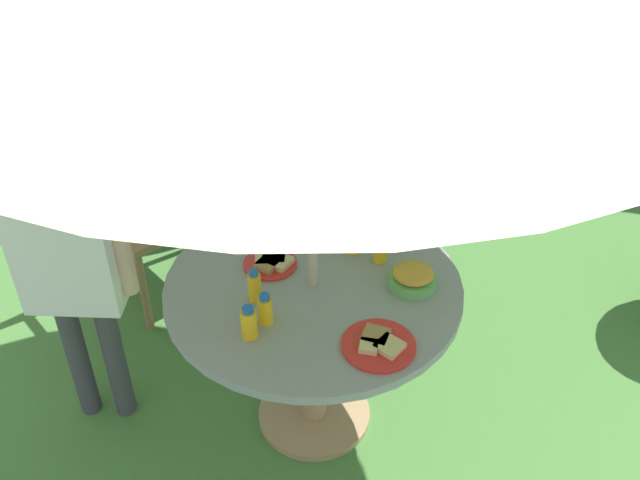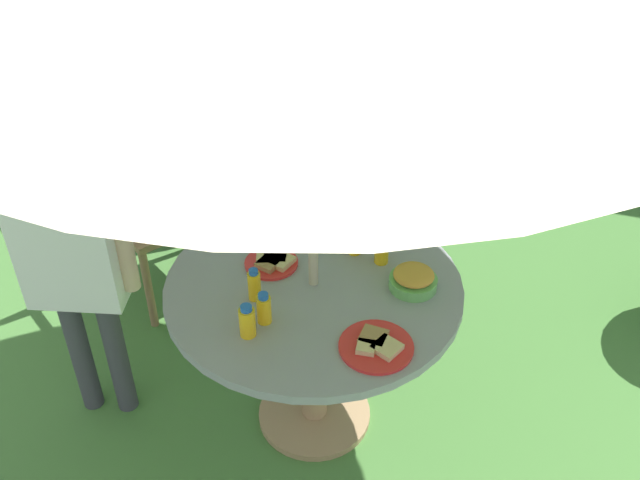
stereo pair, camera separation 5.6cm
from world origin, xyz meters
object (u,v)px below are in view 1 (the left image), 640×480
(juice_bottle_near_left, at_px, (249,323))
(juice_bottle_near_right, at_px, (255,286))
(plate_center_back, at_px, (379,344))
(juice_bottle_far_right, at_px, (353,241))
(dome_tent, at_px, (198,47))
(plate_far_left, at_px, (271,262))
(child_in_white_shirt, at_px, (66,244))
(child_in_grey_shirt, at_px, (367,159))
(cup_near, at_px, (266,213))
(wooden_chair, at_px, (147,186))
(plate_center_front, at_px, (317,231))
(juice_bottle_mid_left, at_px, (265,310))
(garden_table, at_px, (313,314))
(juice_bottle_mid_right, at_px, (380,248))
(snack_bowl, at_px, (413,278))

(juice_bottle_near_left, relative_size, juice_bottle_near_right, 0.98)
(plate_center_back, bearing_deg, juice_bottle_far_right, 113.35)
(juice_bottle_near_right, distance_m, juice_bottle_far_right, 0.46)
(dome_tent, distance_m, plate_far_left, 2.29)
(juice_bottle_near_right, bearing_deg, juice_bottle_far_right, 54.14)
(child_in_white_shirt, height_order, juice_bottle_near_left, child_in_white_shirt)
(juice_bottle_near_left, relative_size, juice_bottle_far_right, 1.17)
(dome_tent, xyz_separation_m, child_in_grey_shirt, (1.37, -1.22, 0.08))
(dome_tent, height_order, cup_near, dome_tent)
(plate_far_left, bearing_deg, juice_bottle_near_left, -81.48)
(plate_center_back, bearing_deg, wooden_chair, 145.45)
(plate_center_front, distance_m, juice_bottle_near_right, 0.47)
(wooden_chair, relative_size, juice_bottle_near_left, 8.02)
(child_in_grey_shirt, distance_m, child_in_white_shirt, 1.35)
(plate_center_front, relative_size, plate_center_back, 1.01)
(wooden_chair, relative_size, cup_near, 15.38)
(plate_far_left, bearing_deg, plate_center_back, -32.86)
(juice_bottle_near_right, relative_size, juice_bottle_mid_left, 1.06)
(garden_table, bearing_deg, child_in_grey_shirt, 88.81)
(juice_bottle_mid_left, relative_size, juice_bottle_mid_right, 0.94)
(juice_bottle_near_right, distance_m, juice_bottle_mid_right, 0.51)
(snack_bowl, bearing_deg, wooden_chair, 157.25)
(child_in_grey_shirt, distance_m, juice_bottle_far_right, 0.58)
(wooden_chair, xyz_separation_m, juice_bottle_near_left, (0.93, -1.01, 0.23))
(child_in_grey_shirt, distance_m, juice_bottle_mid_left, 1.06)
(dome_tent, height_order, juice_bottle_far_right, dome_tent)
(juice_bottle_near_right, bearing_deg, cup_near, 104.76)
(juice_bottle_near_right, distance_m, cup_near, 0.50)
(plate_center_front, bearing_deg, garden_table, -76.51)
(child_in_grey_shirt, xyz_separation_m, juice_bottle_mid_left, (-0.11, -1.05, -0.03))
(wooden_chair, bearing_deg, juice_bottle_near_left, -104.54)
(juice_bottle_near_left, height_order, juice_bottle_mid_left, juice_bottle_near_left)
(juice_bottle_mid_left, bearing_deg, plate_center_back, -1.35)
(juice_bottle_mid_left, bearing_deg, dome_tent, 119.05)
(dome_tent, height_order, juice_bottle_mid_right, dome_tent)
(snack_bowl, height_order, juice_bottle_far_right, juice_bottle_far_right)
(snack_bowl, bearing_deg, juice_bottle_mid_left, -143.52)
(snack_bowl, bearing_deg, child_in_grey_shirt, 115.28)
(child_in_grey_shirt, xyz_separation_m, child_in_white_shirt, (-0.89, -1.01, 0.06))
(juice_bottle_far_right, relative_size, cup_near, 1.64)
(garden_table, bearing_deg, plate_center_front, 103.49)
(garden_table, bearing_deg, juice_bottle_mid_left, -111.40)
(juice_bottle_far_right, bearing_deg, juice_bottle_near_right, -125.86)
(wooden_chair, distance_m, juice_bottle_near_right, 1.23)
(wooden_chair, height_order, juice_bottle_near_right, wooden_chair)
(plate_center_back, distance_m, cup_near, 0.85)
(garden_table, bearing_deg, wooden_chair, 147.29)
(juice_bottle_far_right, xyz_separation_m, cup_near, (-0.40, 0.11, -0.02))
(plate_center_front, xyz_separation_m, juice_bottle_mid_right, (0.28, -0.11, 0.05))
(snack_bowl, xyz_separation_m, juice_bottle_near_left, (-0.48, -0.41, 0.02))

